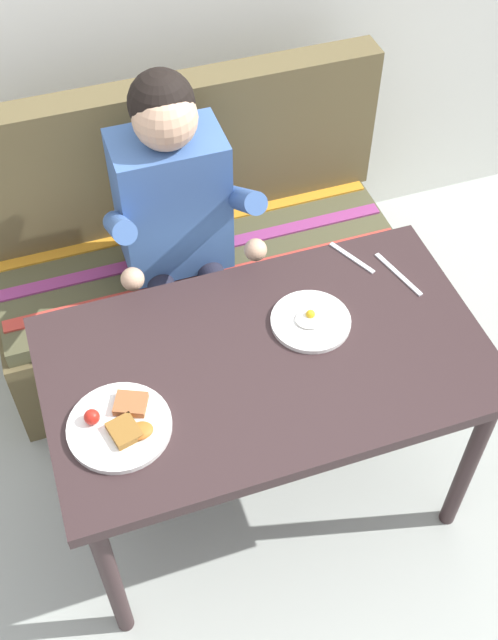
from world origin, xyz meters
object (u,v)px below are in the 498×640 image
knife (398,274)px  fork (352,258)px  person (178,221)px  plate_eggs (311,321)px  plate_breakfast (120,425)px  couch (195,268)px  table (266,376)px

knife → fork: bearing=119.0°
person → plate_eggs: (0.24, -0.51, -0.00)m
fork → knife: same height
plate_breakfast → fork: bearing=24.9°
fork → couch: bearing=101.4°
plate_breakfast → knife: 0.92m
plate_breakfast → plate_eggs: (0.58, 0.17, -0.00)m
couch → plate_breakfast: (-0.42, -0.86, 0.41)m
plate_breakfast → fork: plate_breakfast is taller
table → knife: size_ratio=6.00×
person → knife: 0.70m
person → knife: size_ratio=6.06×
plate_eggs → knife: (0.31, 0.09, -0.01)m
knife → plate_eggs: bearing=-178.8°
person → fork: 0.55m
plate_breakfast → plate_eggs: bearing=16.4°
plate_breakfast → person: bearing=63.9°
table → plate_eggs: plate_eggs is taller
table → person: 0.60m
fork → knife: size_ratio=0.85×
table → plate_eggs: size_ratio=5.36×
plate_breakfast → knife: plate_breakfast is taller
couch → knife: couch is taller
couch → plate_breakfast: 1.04m
table → couch: bearing=90.0°
table → fork: fork is taller
table → fork: (0.37, 0.27, 0.08)m
plate_eggs → plate_breakfast: bearing=-163.6°
table → couch: couch is taller
knife → person: bearing=127.8°
couch → fork: size_ratio=8.47×
couch → knife: size_ratio=7.20×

